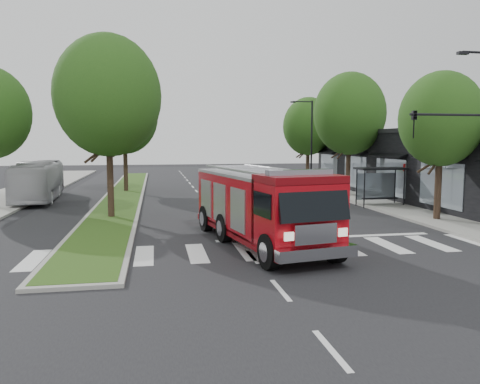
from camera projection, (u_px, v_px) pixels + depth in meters
name	position (u px, v px, depth m)	size (l,w,h in m)	color
ground	(235.00, 236.00, 21.44)	(140.00, 140.00, 0.00)	black
sidewalk_right	(383.00, 201.00, 33.43)	(5.00, 80.00, 0.15)	gray
median	(125.00, 194.00, 37.97)	(3.00, 50.00, 0.15)	gray
storefront_row	(442.00, 167.00, 33.98)	(8.00, 30.00, 5.00)	black
bus_shelter	(379.00, 176.00, 31.18)	(3.20, 1.60, 2.61)	black
tree_right_near	(441.00, 119.00, 24.85)	(4.40, 4.40, 8.05)	black
tree_right_mid	(349.00, 114.00, 36.48)	(5.60, 5.60, 9.72)	black
tree_right_far	(308.00, 126.00, 46.34)	(5.00, 5.00, 8.73)	black
tree_median_near	(108.00, 96.00, 25.51)	(5.80, 5.80, 10.16)	black
tree_median_far	(124.00, 116.00, 39.24)	(5.60, 5.60, 9.72)	black
streetlight_right_near	(479.00, 133.00, 19.22)	(4.08, 0.22, 8.00)	black
streetlight_right_far	(310.00, 140.00, 42.36)	(2.11, 0.20, 8.00)	black
fire_engine	(261.00, 207.00, 19.60)	(4.57, 10.02, 3.35)	#67050B
city_bus	(39.00, 181.00, 34.46)	(2.44, 10.44, 2.91)	#ACACB1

